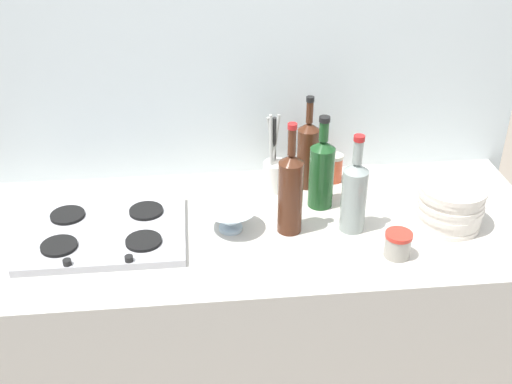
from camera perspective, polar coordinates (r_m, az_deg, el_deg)
name	(u,v)px	position (r m, az deg, el deg)	size (l,w,h in m)	color
counter_block	(256,334)	(2.27, 0.00, -12.50)	(1.80, 0.70, 0.90)	beige
backsplash_panel	(244,64)	(2.16, -1.06, 11.35)	(1.90, 0.06, 2.58)	silver
stovetop_hob	(105,232)	(1.99, -13.30, -3.48)	(0.48, 0.37, 0.04)	#B2B2B7
plate_stack	(450,205)	(2.05, 16.88, -1.14)	(0.20, 0.21, 0.13)	silver
wine_bottle_leftmost	(308,153)	(2.15, 4.64, 3.49)	(0.07, 0.07, 0.32)	#472314
wine_bottle_mid_left	(354,194)	(1.93, 8.74, -0.20)	(0.08, 0.08, 0.32)	gray
wine_bottle_mid_right	(290,192)	(1.90, 3.08, 0.04)	(0.07, 0.07, 0.36)	#472314
wine_bottle_rightmost	(322,171)	(2.04, 5.86, 1.85)	(0.08, 0.08, 0.31)	#19471E
mixing_bowl	(230,218)	(1.95, -2.29, -2.33)	(0.16, 0.16, 0.07)	silver
utensil_crock	(275,172)	(2.15, 1.74, 1.75)	(0.08, 0.08, 0.28)	silver
condiment_jar_front	(335,168)	(2.22, 7.03, 2.14)	(0.05, 0.05, 0.10)	#C64C2D
condiment_jar_rear	(398,244)	(1.88, 12.51, -4.57)	(0.08, 0.08, 0.08)	#9E998C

